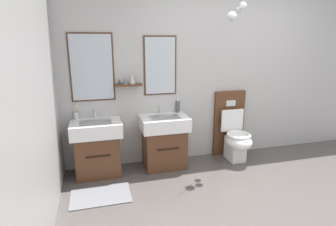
# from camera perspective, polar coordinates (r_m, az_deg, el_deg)

# --- Properties ---
(ground_plane) EXTENTS (6.26, 4.85, 0.10)m
(ground_plane) POSITION_cam_1_polar(r_m,az_deg,el_deg) (3.36, 25.23, -19.24)
(ground_plane) COLOR #4C4744
(ground_plane) RESTS_ON ground
(wall_back) EXTENTS (5.06, 0.66, 2.68)m
(wall_back) POSITION_cam_1_polar(r_m,az_deg,el_deg) (4.29, 11.85, 9.08)
(wall_back) COLOR #B7B5B2
(wall_back) RESTS_ON ground
(wall_left) EXTENTS (0.12, 3.65, 2.68)m
(wall_left) POSITION_cam_1_polar(r_m,az_deg,el_deg) (2.15, -28.78, 1.77)
(wall_left) COLOR #B7B5B2
(wall_left) RESTS_ON ground
(bath_mat) EXTENTS (0.68, 0.44, 0.01)m
(bath_mat) POSITION_cam_1_polar(r_m,az_deg,el_deg) (3.43, -13.62, -16.19)
(bath_mat) COLOR slate
(bath_mat) RESTS_ON ground
(vanity_sink_left) EXTENTS (0.64, 0.49, 0.73)m
(vanity_sink_left) POSITION_cam_1_polar(r_m,az_deg,el_deg) (3.80, -14.28, -6.64)
(vanity_sink_left) COLOR #56331E
(vanity_sink_left) RESTS_ON ground
(tap_on_left_sink) EXTENTS (0.03, 0.13, 0.11)m
(tap_on_left_sink) POSITION_cam_1_polar(r_m,az_deg,el_deg) (3.84, -14.73, 0.06)
(tap_on_left_sink) COLOR silver
(tap_on_left_sink) RESTS_ON vanity_sink_left
(vanity_sink_right) EXTENTS (0.64, 0.49, 0.73)m
(vanity_sink_right) POSITION_cam_1_polar(r_m,az_deg,el_deg) (3.91, -0.82, -5.55)
(vanity_sink_right) COLOR #56331E
(vanity_sink_right) RESTS_ON ground
(tap_on_right_sink) EXTENTS (0.03, 0.13, 0.11)m
(tap_on_right_sink) POSITION_cam_1_polar(r_m,az_deg,el_deg) (3.95, -1.48, 0.95)
(tap_on_right_sink) COLOR silver
(tap_on_right_sink) RESTS_ON vanity_sink_right
(toilet) EXTENTS (0.48, 0.62, 1.00)m
(toilet) POSITION_cam_1_polar(r_m,az_deg,el_deg) (4.29, 13.25, -4.22)
(toilet) COLOR #56331E
(toilet) RESTS_ON ground
(toothbrush_cup) EXTENTS (0.07, 0.07, 0.19)m
(toothbrush_cup) POSITION_cam_1_polar(r_m,az_deg,el_deg) (3.84, -18.31, -0.47)
(toothbrush_cup) COLOR silver
(toothbrush_cup) RESTS_ON vanity_sink_left
(soap_dispenser) EXTENTS (0.06, 0.06, 0.19)m
(soap_dispenser) POSITION_cam_1_polar(r_m,az_deg,el_deg) (4.01, 2.03, 1.35)
(soap_dispenser) COLOR #4C4C51
(soap_dispenser) RESTS_ON vanity_sink_right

